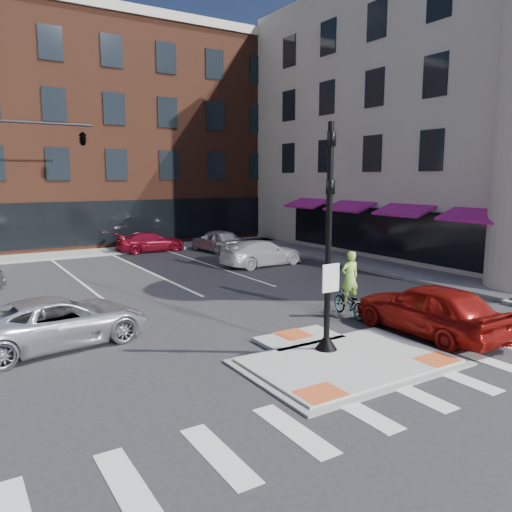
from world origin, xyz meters
TOP-DOWN VIEW (x-y plane):
  - ground at (0.00, 0.00)m, footprint 120.00×120.00m
  - refuge_island at (0.00, -0.26)m, footprint 5.40×4.65m
  - sidewalk_e at (10.80, 10.00)m, footprint 3.00×24.00m
  - sidewalk_n at (3.00, 22.00)m, footprint 26.00×3.00m
  - building_n at (3.00, 31.99)m, footprint 24.40×18.40m
  - building_e at (21.54, 11.50)m, footprint 21.90×23.90m
  - building_far_right at (9.00, 54.00)m, footprint 12.00×12.00m
  - signal_pole at (0.00, 0.40)m, footprint 0.60×0.60m
  - mast_arm_signal at (-3.47, 18.00)m, footprint 6.10×2.24m
  - silver_suv at (-5.98, 4.92)m, footprint 5.29×3.00m
  - red_sedan at (3.67, 0.03)m, footprint 1.92×4.74m
  - white_pickup at (5.79, 12.71)m, footprint 4.89×2.30m
  - bg_car_silver at (6.09, 18.40)m, footprint 2.13×4.42m
  - bg_car_red at (2.51, 20.75)m, footprint 4.36×1.79m
  - cyclist at (3.00, 2.80)m, footprint 0.88×1.87m

SIDE VIEW (x-z plane):
  - ground at x=0.00m, z-range 0.00..0.00m
  - refuge_island at x=0.00m, z-range -0.01..0.11m
  - sidewalk_e at x=10.80m, z-range 0.00..0.15m
  - sidewalk_n at x=3.00m, z-range 0.00..0.15m
  - bg_car_red at x=2.51m, z-range 0.00..1.26m
  - white_pickup at x=5.79m, z-range 0.00..1.38m
  - silver_suv at x=-5.98m, z-range 0.00..1.39m
  - bg_car_silver at x=6.09m, z-range 0.00..1.46m
  - cyclist at x=3.00m, z-range -0.37..1.89m
  - red_sedan at x=3.67m, z-range 0.00..1.61m
  - signal_pole at x=0.00m, z-range -0.63..5.35m
  - building_far_right at x=9.00m, z-range 0.00..12.00m
  - mast_arm_signal at x=-3.47m, z-range 2.21..10.21m
  - building_n at x=3.00m, z-range 0.05..15.55m
  - building_e at x=21.54m, z-range -0.81..16.89m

